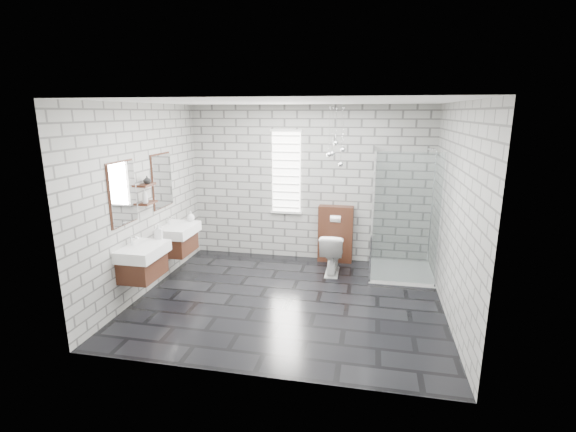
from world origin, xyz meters
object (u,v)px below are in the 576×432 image
(cistern_panel, at_px, (335,234))
(toilet, at_px, (332,253))
(shower_enclosure, at_px, (396,246))
(vanity_left, at_px, (140,252))
(vanity_right, at_px, (176,231))

(cistern_panel, xyz_separation_m, toilet, (0.00, -0.57, -0.16))
(cistern_panel, xyz_separation_m, shower_enclosure, (1.00, -0.52, 0.00))
(shower_enclosure, height_order, toilet, shower_enclosure)
(toilet, bearing_deg, shower_enclosure, -177.89)
(cistern_panel, distance_m, toilet, 0.59)
(vanity_left, distance_m, toilet, 2.97)
(vanity_left, height_order, shower_enclosure, shower_enclosure)
(vanity_left, bearing_deg, vanity_right, 90.00)
(vanity_right, relative_size, cistern_panel, 1.57)
(shower_enclosure, xyz_separation_m, toilet, (-1.00, -0.05, -0.16))
(vanity_right, xyz_separation_m, cistern_panel, (2.40, 1.20, -0.26))
(vanity_right, distance_m, shower_enclosure, 3.49)
(toilet, bearing_deg, cistern_panel, -90.62)
(cistern_panel, height_order, toilet, cistern_panel)
(shower_enclosure, bearing_deg, toilet, -177.27)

